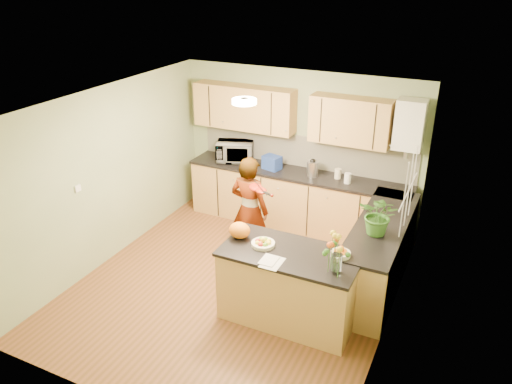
% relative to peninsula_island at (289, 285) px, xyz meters
% --- Properties ---
extents(floor, '(4.50, 4.50, 0.00)m').
position_rel_peninsula_island_xyz_m(floor, '(-0.89, 0.30, -0.46)').
color(floor, brown).
rests_on(floor, ground).
extents(ceiling, '(4.00, 4.50, 0.02)m').
position_rel_peninsula_island_xyz_m(ceiling, '(-0.89, 0.30, 2.04)').
color(ceiling, white).
rests_on(ceiling, wall_back).
extents(wall_back, '(4.00, 0.02, 2.50)m').
position_rel_peninsula_island_xyz_m(wall_back, '(-0.89, 2.55, 0.79)').
color(wall_back, gray).
rests_on(wall_back, floor).
extents(wall_front, '(4.00, 0.02, 2.50)m').
position_rel_peninsula_island_xyz_m(wall_front, '(-0.89, -1.95, 0.79)').
color(wall_front, gray).
rests_on(wall_front, floor).
extents(wall_left, '(0.02, 4.50, 2.50)m').
position_rel_peninsula_island_xyz_m(wall_left, '(-2.89, 0.30, 0.79)').
color(wall_left, gray).
rests_on(wall_left, floor).
extents(wall_right, '(0.02, 4.50, 2.50)m').
position_rel_peninsula_island_xyz_m(wall_right, '(1.11, 0.30, 0.79)').
color(wall_right, gray).
rests_on(wall_right, floor).
extents(back_counter, '(3.64, 0.62, 0.94)m').
position_rel_peninsula_island_xyz_m(back_counter, '(-0.79, 2.25, 0.01)').
color(back_counter, '#B18247').
rests_on(back_counter, floor).
extents(right_counter, '(0.62, 2.24, 0.94)m').
position_rel_peninsula_island_xyz_m(right_counter, '(0.81, 1.15, 0.01)').
color(right_counter, '#B18247').
rests_on(right_counter, floor).
extents(splashback, '(3.60, 0.02, 0.52)m').
position_rel_peninsula_island_xyz_m(splashback, '(-0.79, 2.54, 0.74)').
color(splashback, beige).
rests_on(splashback, back_counter).
extents(upper_cabinets, '(3.20, 0.34, 0.70)m').
position_rel_peninsula_island_xyz_m(upper_cabinets, '(-1.06, 2.38, 1.39)').
color(upper_cabinets, '#B18247').
rests_on(upper_cabinets, wall_back).
extents(boiler, '(0.40, 0.30, 0.86)m').
position_rel_peninsula_island_xyz_m(boiler, '(0.81, 2.39, 1.43)').
color(boiler, white).
rests_on(boiler, wall_back).
extents(window_right, '(0.01, 1.30, 1.05)m').
position_rel_peninsula_island_xyz_m(window_right, '(1.11, 0.90, 1.09)').
color(window_right, white).
rests_on(window_right, wall_right).
extents(light_switch, '(0.02, 0.09, 0.09)m').
position_rel_peninsula_island_xyz_m(light_switch, '(-2.87, -0.30, 0.84)').
color(light_switch, white).
rests_on(light_switch, wall_left).
extents(ceiling_lamp, '(0.30, 0.30, 0.07)m').
position_rel_peninsula_island_xyz_m(ceiling_lamp, '(-0.89, 0.60, 2.00)').
color(ceiling_lamp, '#FFEABF').
rests_on(ceiling_lamp, ceiling).
extents(peninsula_island, '(1.62, 0.83, 0.93)m').
position_rel_peninsula_island_xyz_m(peninsula_island, '(0.00, 0.00, 0.00)').
color(peninsula_island, '#B18247').
rests_on(peninsula_island, floor).
extents(fruit_dish, '(0.28, 0.28, 0.10)m').
position_rel_peninsula_island_xyz_m(fruit_dish, '(-0.35, 0.00, 0.50)').
color(fruit_dish, beige).
rests_on(fruit_dish, peninsula_island).
extents(orange_bowl, '(0.22, 0.22, 0.13)m').
position_rel_peninsula_island_xyz_m(orange_bowl, '(0.55, 0.15, 0.52)').
color(orange_bowl, beige).
rests_on(orange_bowl, peninsula_island).
extents(flower_vase, '(0.27, 0.27, 0.50)m').
position_rel_peninsula_island_xyz_m(flower_vase, '(0.60, -0.18, 0.80)').
color(flower_vase, silver).
rests_on(flower_vase, peninsula_island).
extents(orange_bag, '(0.31, 0.29, 0.20)m').
position_rel_peninsula_island_xyz_m(orange_bag, '(-0.69, 0.05, 0.56)').
color(orange_bag, orange).
rests_on(orange_bag, peninsula_island).
extents(papers, '(0.22, 0.29, 0.01)m').
position_rel_peninsula_island_xyz_m(papers, '(-0.10, -0.30, 0.47)').
color(papers, silver).
rests_on(papers, peninsula_island).
extents(violinist, '(0.61, 0.43, 1.60)m').
position_rel_peninsula_island_xyz_m(violinist, '(-1.02, 1.00, 0.33)').
color(violinist, tan).
rests_on(violinist, floor).
extents(violin, '(0.60, 0.52, 0.15)m').
position_rel_peninsula_island_xyz_m(violin, '(-0.82, 0.78, 0.81)').
color(violin, '#520905').
rests_on(violin, violinist).
extents(microwave, '(0.70, 0.59, 0.33)m').
position_rel_peninsula_island_xyz_m(microwave, '(-1.92, 2.29, 0.64)').
color(microwave, white).
rests_on(microwave, back_counter).
extents(blue_box, '(0.32, 0.27, 0.22)m').
position_rel_peninsula_island_xyz_m(blue_box, '(-1.22, 2.22, 0.59)').
color(blue_box, navy).
rests_on(blue_box, back_counter).
extents(kettle, '(0.18, 0.18, 0.33)m').
position_rel_peninsula_island_xyz_m(kettle, '(-0.53, 2.23, 0.61)').
color(kettle, '#B9B8BD').
rests_on(kettle, back_counter).
extents(jar_cream, '(0.13, 0.13, 0.16)m').
position_rel_peninsula_island_xyz_m(jar_cream, '(-0.14, 2.30, 0.55)').
color(jar_cream, beige).
rests_on(jar_cream, back_counter).
extents(jar_white, '(0.12, 0.12, 0.16)m').
position_rel_peninsula_island_xyz_m(jar_white, '(0.04, 2.19, 0.56)').
color(jar_white, white).
rests_on(jar_white, back_counter).
extents(potted_plant, '(0.50, 0.44, 0.52)m').
position_rel_peninsula_island_xyz_m(potted_plant, '(0.81, 0.83, 0.74)').
color(potted_plant, '#356B23').
rests_on(potted_plant, right_counter).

